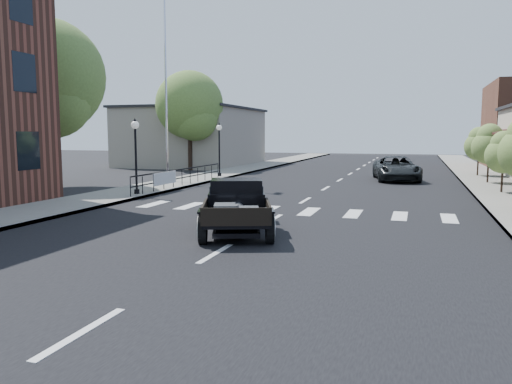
% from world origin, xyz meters
% --- Properties ---
extents(ground, '(120.00, 120.00, 0.00)m').
position_xyz_m(ground, '(0.00, 0.00, 0.00)').
color(ground, black).
rests_on(ground, ground).
extents(road, '(14.00, 80.00, 0.02)m').
position_xyz_m(road, '(0.00, 15.00, 0.01)').
color(road, black).
rests_on(road, ground).
extents(road_markings, '(12.00, 60.00, 0.06)m').
position_xyz_m(road_markings, '(0.00, 10.00, 0.00)').
color(road_markings, silver).
rests_on(road_markings, ground).
extents(sidewalk_left, '(3.00, 80.00, 0.15)m').
position_xyz_m(sidewalk_left, '(-8.50, 15.00, 0.07)').
color(sidewalk_left, gray).
rests_on(sidewalk_left, ground).
extents(sidewalk_right, '(3.00, 80.00, 0.15)m').
position_xyz_m(sidewalk_right, '(8.50, 15.00, 0.07)').
color(sidewalk_right, gray).
rests_on(sidewalk_right, ground).
extents(low_building_left, '(10.00, 12.00, 5.00)m').
position_xyz_m(low_building_left, '(-15.00, 28.00, 2.50)').
color(low_building_left, gray).
rests_on(low_building_left, ground).
extents(railing, '(0.08, 10.00, 1.00)m').
position_xyz_m(railing, '(-7.30, 10.00, 0.65)').
color(railing, black).
rests_on(railing, sidewalk_left).
extents(banner, '(0.04, 2.20, 0.60)m').
position_xyz_m(banner, '(-7.22, 8.00, 0.45)').
color(banner, silver).
rests_on(banner, sidewalk_left).
extents(lamp_post_b, '(0.36, 0.36, 3.40)m').
position_xyz_m(lamp_post_b, '(-7.60, 6.00, 1.85)').
color(lamp_post_b, black).
rests_on(lamp_post_b, sidewalk_left).
extents(lamp_post_c, '(0.36, 0.36, 3.40)m').
position_xyz_m(lamp_post_c, '(-7.60, 16.00, 1.85)').
color(lamp_post_c, black).
rests_on(lamp_post_c, sidewalk_left).
extents(flagpole, '(0.12, 0.12, 11.72)m').
position_xyz_m(flagpole, '(-9.20, 12.00, 6.01)').
color(flagpole, silver).
rests_on(flagpole, sidewalk_left).
extents(big_tree_near, '(6.00, 6.00, 8.82)m').
position_xyz_m(big_tree_near, '(-14.00, 8.00, 4.41)').
color(big_tree_near, '#516F2F').
rests_on(big_tree_near, ground).
extents(big_tree_far, '(5.27, 5.27, 7.73)m').
position_xyz_m(big_tree_far, '(-12.50, 22.00, 3.87)').
color(big_tree_far, '#516F2F').
rests_on(big_tree_far, ground).
extents(small_tree_c, '(1.65, 1.65, 2.74)m').
position_xyz_m(small_tree_c, '(8.30, 11.75, 1.52)').
color(small_tree_c, '#597335').
rests_on(small_tree_c, sidewalk_right).
extents(small_tree_d, '(1.89, 1.89, 3.15)m').
position_xyz_m(small_tree_d, '(8.30, 16.72, 1.73)').
color(small_tree_d, '#597335').
rests_on(small_tree_d, sidewalk_right).
extents(small_tree_e, '(1.83, 1.83, 3.04)m').
position_xyz_m(small_tree_e, '(8.30, 21.68, 1.67)').
color(small_tree_e, '#597335').
rests_on(small_tree_e, sidewalk_right).
extents(hotrod_pickup, '(3.54, 5.00, 1.58)m').
position_xyz_m(hotrod_pickup, '(-0.44, -0.33, 0.79)').
color(hotrod_pickup, black).
rests_on(hotrod_pickup, ground).
extents(second_car, '(3.32, 5.65, 1.48)m').
position_xyz_m(second_car, '(3.32, 17.80, 0.74)').
color(second_car, black).
rests_on(second_car, ground).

